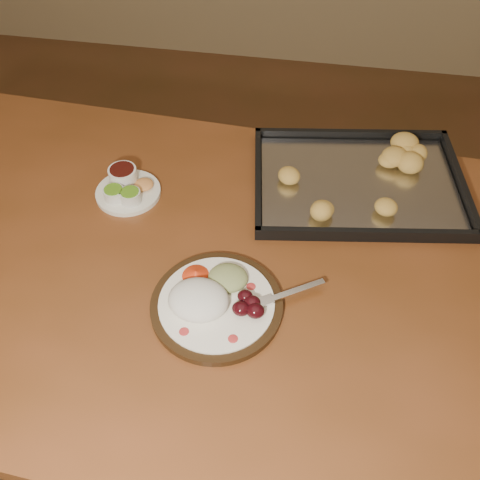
# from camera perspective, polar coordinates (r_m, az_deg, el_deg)

# --- Properties ---
(ground) EXTENTS (4.00, 4.00, 0.00)m
(ground) POSITION_cam_1_polar(r_m,az_deg,el_deg) (1.75, -2.21, -15.18)
(ground) COLOR brown
(ground) RESTS_ON ground
(dining_table) EXTENTS (1.55, 0.98, 0.75)m
(dining_table) POSITION_cam_1_polar(r_m,az_deg,el_deg) (1.13, -3.17, -5.66)
(dining_table) COLOR brown
(dining_table) RESTS_ON ground
(dinner_plate) EXTENTS (0.31, 0.24, 0.06)m
(dinner_plate) POSITION_cam_1_polar(r_m,az_deg,el_deg) (0.98, -2.84, -6.44)
(dinner_plate) COLOR black
(dinner_plate) RESTS_ON dining_table
(condiment_saucer) EXTENTS (0.14, 0.14, 0.05)m
(condiment_saucer) POSITION_cam_1_polar(r_m,az_deg,el_deg) (1.20, -12.04, 5.50)
(condiment_saucer) COLOR white
(condiment_saucer) RESTS_ON dining_table
(baking_tray) EXTENTS (0.50, 0.40, 0.05)m
(baking_tray) POSITION_cam_1_polar(r_m,az_deg,el_deg) (1.22, 12.51, 6.15)
(baking_tray) COLOR black
(baking_tray) RESTS_ON dining_table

